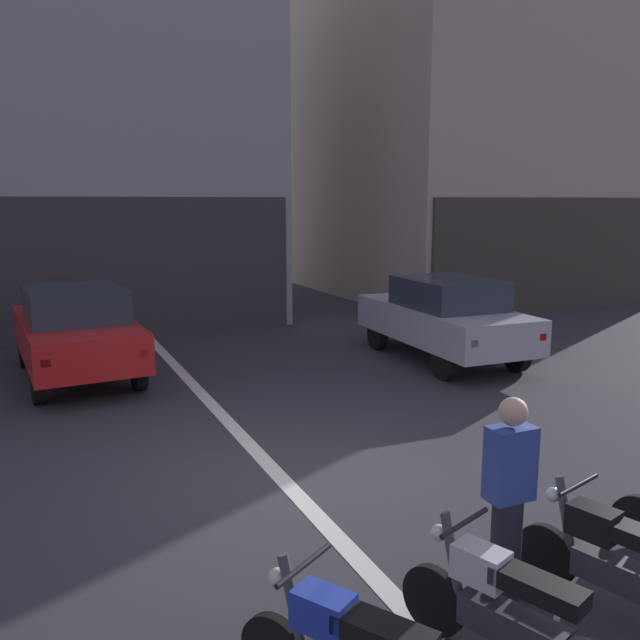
{
  "coord_description": "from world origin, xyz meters",
  "views": [
    {
      "loc": [
        -2.48,
        -6.52,
        3.12
      ],
      "look_at": [
        1.39,
        2.0,
        1.4
      ],
      "focal_mm": 36.6,
      "sensor_mm": 36.0,
      "label": 1
    }
  ],
  "objects_px": {
    "car_red_crossing_near": "(76,329)",
    "motorcycle_white_row_left_mid": "(504,609)",
    "motorcycle_black_row_centre": "(615,561)",
    "person_by_motorcycles": "(508,499)",
    "car_white_down_street": "(192,277)",
    "car_silver_parked_kerbside": "(444,316)"
  },
  "relations": [
    {
      "from": "car_red_crossing_near",
      "to": "car_white_down_street",
      "type": "height_order",
      "value": "same"
    },
    {
      "from": "car_red_crossing_near",
      "to": "car_white_down_street",
      "type": "relative_size",
      "value": 1.01
    },
    {
      "from": "car_silver_parked_kerbside",
      "to": "person_by_motorcycles",
      "type": "xyz_separation_m",
      "value": [
        -4.17,
        -6.78,
        -0.03
      ]
    },
    {
      "from": "motorcycle_black_row_centre",
      "to": "person_by_motorcycles",
      "type": "height_order",
      "value": "person_by_motorcycles"
    },
    {
      "from": "motorcycle_white_row_left_mid",
      "to": "motorcycle_black_row_centre",
      "type": "bearing_deg",
      "value": 5.85
    },
    {
      "from": "car_silver_parked_kerbside",
      "to": "car_white_down_street",
      "type": "bearing_deg",
      "value": 109.16
    },
    {
      "from": "motorcycle_white_row_left_mid",
      "to": "motorcycle_black_row_centre",
      "type": "distance_m",
      "value": 1.15
    },
    {
      "from": "car_silver_parked_kerbside",
      "to": "motorcycle_black_row_centre",
      "type": "bearing_deg",
      "value": -116.01
    },
    {
      "from": "car_red_crossing_near",
      "to": "motorcycle_black_row_centre",
      "type": "relative_size",
      "value": 2.59
    },
    {
      "from": "person_by_motorcycles",
      "to": "car_red_crossing_near",
      "type": "bearing_deg",
      "value": 106.85
    },
    {
      "from": "motorcycle_black_row_centre",
      "to": "person_by_motorcycles",
      "type": "relative_size",
      "value": 0.97
    },
    {
      "from": "car_red_crossing_near",
      "to": "car_silver_parked_kerbside",
      "type": "relative_size",
      "value": 1.01
    },
    {
      "from": "car_silver_parked_kerbside",
      "to": "motorcycle_white_row_left_mid",
      "type": "relative_size",
      "value": 2.62
    },
    {
      "from": "car_white_down_street",
      "to": "car_red_crossing_near",
      "type": "bearing_deg",
      "value": -118.3
    },
    {
      "from": "car_red_crossing_near",
      "to": "motorcycle_white_row_left_mid",
      "type": "bearing_deg",
      "value": -77.48
    },
    {
      "from": "person_by_motorcycles",
      "to": "motorcycle_black_row_centre",
      "type": "bearing_deg",
      "value": -39.87
    },
    {
      "from": "person_by_motorcycles",
      "to": "car_silver_parked_kerbside",
      "type": "bearing_deg",
      "value": 58.43
    },
    {
      "from": "car_silver_parked_kerbside",
      "to": "motorcycle_black_row_centre",
      "type": "height_order",
      "value": "car_silver_parked_kerbside"
    },
    {
      "from": "car_silver_parked_kerbside",
      "to": "motorcycle_black_row_centre",
      "type": "distance_m",
      "value": 8.12
    },
    {
      "from": "car_red_crossing_near",
      "to": "car_white_down_street",
      "type": "xyz_separation_m",
      "value": [
        3.74,
        6.94,
        0.0
      ]
    },
    {
      "from": "car_white_down_street",
      "to": "motorcycle_white_row_left_mid",
      "type": "height_order",
      "value": "car_white_down_street"
    },
    {
      "from": "car_red_crossing_near",
      "to": "car_silver_parked_kerbside",
      "type": "bearing_deg",
      "value": -13.17
    }
  ]
}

